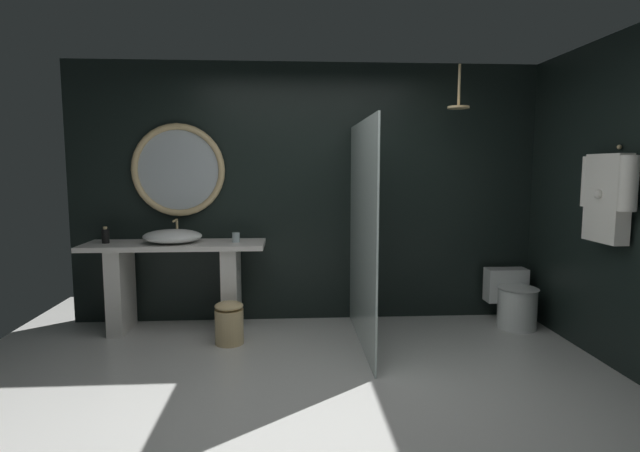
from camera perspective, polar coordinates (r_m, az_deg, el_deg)
The scene contains 13 objects.
ground_plane at distance 3.59m, azimuth 0.36°, elevation -19.18°, with size 5.76×5.76×0.00m, color silver.
back_wall_panel at distance 5.13m, azimuth -1.07°, elevation 3.74°, with size 4.80×0.10×2.60m, color black.
side_wall_right at distance 4.74m, azimuth 29.31°, elevation 2.63°, with size 0.10×2.47×2.60m, color black.
vanity_counter at distance 5.01m, azimuth -16.07°, elevation -5.59°, with size 1.69×0.54×0.85m.
vessel_sink at distance 4.93m, azimuth -16.46°, elevation -1.12°, with size 0.55×0.45×0.21m.
tumbler_cup at distance 4.85m, azimuth -9.56°, elevation -1.28°, with size 0.07×0.07×0.09m, color silver.
soap_dispenser at distance 5.13m, azimuth -23.25°, elevation -1.03°, with size 0.07×0.07×0.16m.
round_wall_mirror at distance 5.15m, azimuth -15.84°, elevation 6.15°, with size 0.91×0.06×0.91m.
shower_glass_panel at distance 4.39m, azimuth 4.81°, elevation -0.98°, with size 0.02×1.54×1.96m, color silver.
rain_shower_head at distance 4.89m, azimuth 15.50°, elevation 13.39°, with size 0.20×0.20×0.40m.
hanging_bathrobe at distance 4.42m, azimuth 29.91°, elevation 3.19°, with size 0.20×0.59×0.75m.
toilet at distance 5.37m, azimuth 21.18°, elevation -7.87°, with size 0.41×0.58×0.54m.
waste_bin at distance 4.61m, azimuth -10.30°, elevation -10.75°, with size 0.25×0.25×0.38m.
Camera 1 is at (-0.22, -3.22, 1.57)m, focal length 28.09 mm.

